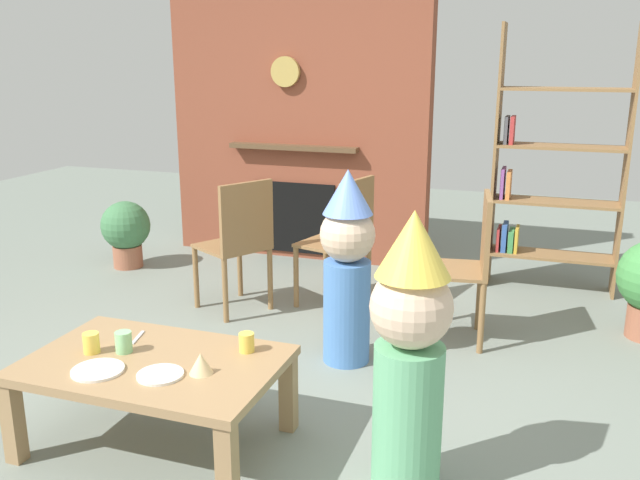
# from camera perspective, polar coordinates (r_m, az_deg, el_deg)

# --- Properties ---
(ground_plane) EXTENTS (12.00, 12.00, 0.00)m
(ground_plane) POSITION_cam_1_polar(r_m,az_deg,el_deg) (3.41, -4.74, -14.26)
(ground_plane) COLOR gray
(brick_fireplace_feature) EXTENTS (2.20, 0.28, 2.40)m
(brick_fireplace_feature) POSITION_cam_1_polar(r_m,az_deg,el_deg) (5.70, -1.83, 10.36)
(brick_fireplace_feature) COLOR brown
(brick_fireplace_feature) RESTS_ON ground_plane
(bookshelf) EXTENTS (0.90, 0.28, 1.90)m
(bookshelf) POSITION_cam_1_polar(r_m,az_deg,el_deg) (5.17, 18.73, 5.36)
(bookshelf) COLOR olive
(bookshelf) RESTS_ON ground_plane
(coffee_table) EXTENTS (1.09, 0.71, 0.41)m
(coffee_table) POSITION_cam_1_polar(r_m,az_deg,el_deg) (3.08, -13.76, -10.74)
(coffee_table) COLOR #9E7A51
(coffee_table) RESTS_ON ground_plane
(paper_cup_near_left) EXTENTS (0.07, 0.07, 0.09)m
(paper_cup_near_left) POSITION_cam_1_polar(r_m,az_deg,el_deg) (3.18, -18.66, -8.19)
(paper_cup_near_left) COLOR #F2CC4C
(paper_cup_near_left) RESTS_ON coffee_table
(paper_cup_near_right) EXTENTS (0.07, 0.07, 0.09)m
(paper_cup_near_right) POSITION_cam_1_polar(r_m,az_deg,el_deg) (3.05, -6.18, -8.54)
(paper_cup_near_right) COLOR #F2CC4C
(paper_cup_near_right) RESTS_ON coffee_table
(paper_cup_center) EXTENTS (0.07, 0.07, 0.10)m
(paper_cup_center) POSITION_cam_1_polar(r_m,az_deg,el_deg) (3.14, -16.16, -8.23)
(paper_cup_center) COLOR #8CD18C
(paper_cup_center) RESTS_ON coffee_table
(paper_plate_front) EXTENTS (0.22, 0.22, 0.01)m
(paper_plate_front) POSITION_cam_1_polar(r_m,az_deg,el_deg) (3.01, -18.16, -10.35)
(paper_plate_front) COLOR white
(paper_plate_front) RESTS_ON coffee_table
(paper_plate_rear) EXTENTS (0.19, 0.19, 0.01)m
(paper_plate_rear) POSITION_cam_1_polar(r_m,az_deg,el_deg) (2.90, -13.27, -10.95)
(paper_plate_rear) COLOR white
(paper_plate_rear) RESTS_ON coffee_table
(birthday_cake_slice) EXTENTS (0.10, 0.10, 0.09)m
(birthday_cake_slice) POSITION_cam_1_polar(r_m,az_deg,el_deg) (2.88, -9.97, -10.15)
(birthday_cake_slice) COLOR #EAC68C
(birthday_cake_slice) RESTS_ON coffee_table
(table_fork) EXTENTS (0.05, 0.15, 0.01)m
(table_fork) POSITION_cam_1_polar(r_m,az_deg,el_deg) (3.29, -15.06, -7.91)
(table_fork) COLOR silver
(table_fork) RESTS_ON coffee_table
(child_in_pink) EXTENTS (0.32, 0.32, 1.14)m
(child_in_pink) POSITION_cam_1_polar(r_m,az_deg,el_deg) (2.63, 7.55, -8.98)
(child_in_pink) COLOR #66B27F
(child_in_pink) RESTS_ON ground_plane
(child_by_the_chairs) EXTENTS (0.30, 0.30, 1.09)m
(child_by_the_chairs) POSITION_cam_1_polar(r_m,az_deg,el_deg) (3.72, 2.30, -1.92)
(child_by_the_chairs) COLOR #4C7FC6
(child_by_the_chairs) RESTS_ON ground_plane
(dining_chair_left) EXTENTS (0.55, 0.55, 0.90)m
(dining_chair_left) POSITION_cam_1_polar(r_m,az_deg,el_deg) (4.49, -6.79, 0.10)
(dining_chair_left) COLOR olive
(dining_chair_left) RESTS_ON ground_plane
(dining_chair_middle) EXTENTS (0.49, 0.49, 0.90)m
(dining_chair_middle) POSITION_cam_1_polar(r_m,az_deg,el_deg) (4.55, 2.05, 0.39)
(dining_chair_middle) COLOR olive
(dining_chair_middle) RESTS_ON ground_plane
(dining_chair_right) EXTENTS (0.45, 0.45, 0.90)m
(dining_chair_right) POSITION_cam_1_polar(r_m,az_deg,el_deg) (4.11, 12.34, -1.59)
(dining_chair_right) COLOR olive
(dining_chair_right) RESTS_ON ground_plane
(potted_plant_short) EXTENTS (0.39, 0.39, 0.55)m
(potted_plant_short) POSITION_cam_1_polar(r_m,az_deg,el_deg) (5.71, -15.98, 0.83)
(potted_plant_short) COLOR #9E5B42
(potted_plant_short) RESTS_ON ground_plane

